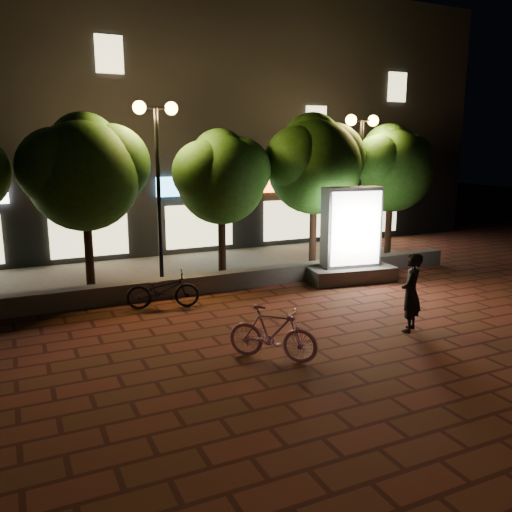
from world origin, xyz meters
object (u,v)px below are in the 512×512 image
tree_far_right (392,165)px  scooter_parked (163,290)px  tree_right (315,161)px  street_lamp_left (157,147)px  ad_kiosk (350,243)px  rider (411,293)px  tree_mid (222,174)px  tree_left (85,169)px  scooter_pink (273,333)px  street_lamp_right (361,151)px

tree_far_right → scooter_parked: size_ratio=2.62×
tree_right → street_lamp_left: 5.38m
ad_kiosk → rider: 4.54m
tree_mid → tree_left: bearing=180.0°
tree_far_right → scooter_parked: tree_far_right is taller
scooter_pink → ad_kiosk: bearing=-3.5°
street_lamp_left → tree_mid: bearing=7.3°
tree_right → tree_far_right: tree_right is taller
tree_far_right → tree_left: bearing=180.0°
tree_left → ad_kiosk: tree_left is taller
ad_kiosk → scooter_pink: 6.64m
tree_mid → ad_kiosk: 4.45m
tree_left → street_lamp_right: bearing=-1.7°
tree_left → street_lamp_right: 8.96m
tree_right → street_lamp_left: size_ratio=0.98×
tree_mid → tree_far_right: 6.50m
street_lamp_right → scooter_parked: street_lamp_right is taller
scooter_parked → tree_right: bearing=-53.2°
street_lamp_right → tree_mid: bearing=177.0°
tree_left → tree_right: size_ratio=0.97×
tree_right → ad_kiosk: 3.22m
tree_mid → scooter_parked: (-2.62, -2.46, -2.74)m
tree_left → tree_right: tree_right is taller
tree_far_right → scooter_parked: 9.88m
street_lamp_left → rider: size_ratio=2.93×
tree_right → rider: bearing=-102.3°
street_lamp_left → scooter_parked: (-0.57, -2.20, -3.55)m
rider → scooter_pink: bearing=-34.5°
tree_left → street_lamp_left: (1.95, -0.26, 0.58)m
street_lamp_left → street_lamp_right: street_lamp_left is taller
street_lamp_right → scooter_pink: bearing=-136.0°
tree_far_right → rider: 8.30m
tree_left → tree_mid: tree_left is taller
tree_left → scooter_pink: (2.41, -6.57, -2.91)m
tree_far_right → street_lamp_right: street_lamp_right is taller
rider → scooter_parked: rider is taller
tree_far_right → rider: size_ratio=2.69×
scooter_pink → rider: (3.49, 0.13, 0.35)m
tree_right → tree_far_right: 3.20m
tree_right → tree_far_right: bearing=-0.0°
tree_right → rider: (-1.40, -6.44, -2.68)m
scooter_pink → tree_right: bearing=7.7°
street_lamp_left → street_lamp_right: bearing=0.0°
street_lamp_right → tree_right: bearing=170.9°
tree_far_right → street_lamp_left: street_lamp_left is taller
tree_left → rider: (5.90, -6.44, -2.56)m
tree_mid → street_lamp_left: street_lamp_left is taller
tree_far_right → scooter_parked: bearing=-164.9°
tree_far_right → rider: bearing=-125.5°
tree_far_right → street_lamp_left: 8.58m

